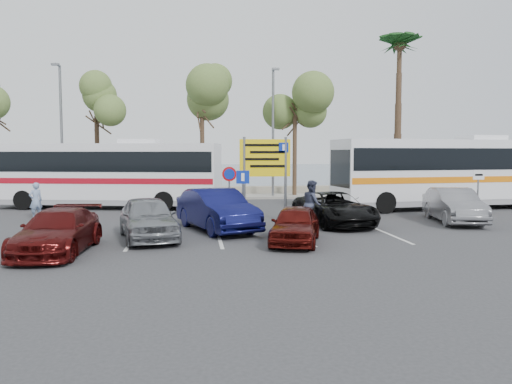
{
  "coord_description": "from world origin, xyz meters",
  "views": [
    {
      "loc": [
        -2.04,
        -18.06,
        2.93
      ],
      "look_at": [
        0.58,
        3.0,
        1.25
      ],
      "focal_mm": 35.0,
      "sensor_mm": 36.0,
      "label": 1
    }
  ],
  "objects": [
    {
      "name": "sea",
      "position": [
        0.0,
        60.0,
        0.01
      ],
      "size": [
        140.0,
        140.0,
        0.0
      ],
      "primitive_type": "plane",
      "color": "#3C4B61",
      "rests_on": "ground"
    },
    {
      "name": "lane_markings",
      "position": [
        -1.14,
        -1.0,
        0.0
      ],
      "size": [
        12.02,
        4.2,
        0.01
      ],
      "primitive_type": null,
      "color": "silver",
      "rests_on": "ground"
    },
    {
      "name": "street_lamp_left",
      "position": [
        -10.0,
        13.52,
        4.6
      ],
      "size": [
        0.45,
        1.15,
        8.01
      ],
      "color": "slate",
      "rests_on": "kerb_strip"
    },
    {
      "name": "street_lamp_right",
      "position": [
        3.0,
        13.52,
        4.6
      ],
      "size": [
        0.45,
        1.15,
        8.01
      ],
      "color": "slate",
      "rests_on": "kerb_strip"
    },
    {
      "name": "sign_taxi",
      "position": [
        9.8,
        1.49,
        1.42
      ],
      "size": [
        0.5,
        0.07,
        2.2
      ],
      "color": "slate",
      "rests_on": "ground"
    },
    {
      "name": "car_silver_a",
      "position": [
        -3.6,
        -1.0,
        0.73
      ],
      "size": [
        2.57,
        4.52,
        1.45
      ],
      "primitive_type": "imported",
      "rotation": [
        0.0,
        0.0,
        0.21
      ],
      "color": "gray",
      "rests_on": "ground"
    },
    {
      "name": "car_red",
      "position": [
        1.2,
        -2.36,
        0.61
      ],
      "size": [
        2.43,
        3.86,
        1.23
      ],
      "primitive_type": "imported",
      "rotation": [
        0.0,
        0.0,
        -0.29
      ],
      "color": "#4D0E0B",
      "rests_on": "ground"
    },
    {
      "name": "car_silver_b",
      "position": [
        8.75,
        1.5,
        0.72
      ],
      "size": [
        2.32,
        4.57,
        1.44
      ],
      "primitive_type": "imported",
      "rotation": [
        0.0,
        0.0,
        -0.19
      ],
      "color": "gray",
      "rests_on": "ground"
    },
    {
      "name": "ground",
      "position": [
        0.0,
        0.0,
        0.0
      ],
      "size": [
        120.0,
        120.0,
        0.0
      ],
      "primitive_type": "plane",
      "color": "#313033",
      "rests_on": "ground"
    },
    {
      "name": "sign_no_stop",
      "position": [
        -0.6,
        2.38,
        1.58
      ],
      "size": [
        0.6,
        0.08,
        2.35
      ],
      "color": "slate",
      "rests_on": "ground"
    },
    {
      "name": "coach_bus_left",
      "position": [
        -6.5,
        8.87,
        1.68
      ],
      "size": [
        11.88,
        4.79,
        3.62
      ],
      "color": "white",
      "rests_on": "ground"
    },
    {
      "name": "sign_parking",
      "position": [
        -0.2,
        0.79,
        1.47
      ],
      "size": [
        0.5,
        0.07,
        2.25
      ],
      "color": "slate",
      "rests_on": "ground"
    },
    {
      "name": "palm_tree",
      "position": [
        11.5,
        14.0,
        9.87
      ],
      "size": [
        4.8,
        4.8,
        11.2
      ],
      "color": "#382619",
      "rests_on": "kerb_strip"
    },
    {
      "name": "suv_black",
      "position": [
        3.6,
        1.5,
        0.66
      ],
      "size": [
        2.86,
        5.04,
        1.33
      ],
      "primitive_type": "imported",
      "rotation": [
        0.0,
        0.0,
        0.14
      ],
      "color": "black",
      "rests_on": "ground"
    },
    {
      "name": "tree_left",
      "position": [
        -8.0,
        14.0,
        6.0
      ],
      "size": [
        3.2,
        3.2,
        7.2
      ],
      "color": "#382619",
      "rests_on": "kerb_strip"
    },
    {
      "name": "seawall",
      "position": [
        0.0,
        16.0,
        0.3
      ],
      "size": [
        48.0,
        0.8,
        0.6
      ],
      "primitive_type": "cube",
      "color": "gray",
      "rests_on": "ground"
    },
    {
      "name": "kerb_strip",
      "position": [
        0.0,
        14.0,
        0.07
      ],
      "size": [
        44.0,
        2.4,
        0.15
      ],
      "primitive_type": "cube",
      "color": "gray",
      "rests_on": "ground"
    },
    {
      "name": "tree_mid",
      "position": [
        -1.5,
        14.0,
        6.65
      ],
      "size": [
        3.2,
        3.2,
        8.0
      ],
      "color": "#382619",
      "rests_on": "kerb_strip"
    },
    {
      "name": "tree_right",
      "position": [
        4.5,
        14.0,
        6.17
      ],
      "size": [
        3.2,
        3.2,
        7.4
      ],
      "color": "#382619",
      "rests_on": "kerb_strip"
    },
    {
      "name": "pedestrian_far",
      "position": [
        2.56,
        1.0,
        0.93
      ],
      "size": [
        0.75,
        0.94,
        1.85
      ],
      "primitive_type": "imported",
      "rotation": [
        0.0,
        0.0,
        1.51
      ],
      "color": "#35394F",
      "rests_on": "ground"
    },
    {
      "name": "pedestrian_near",
      "position": [
        -9.0,
        4.9,
        0.81
      ],
      "size": [
        0.7,
        0.67,
        1.61
      ],
      "primitive_type": "imported",
      "rotation": [
        0.0,
        0.0,
        3.83
      ],
      "color": "#7F95B8",
      "rests_on": "ground"
    },
    {
      "name": "direction_sign",
      "position": [
        1.0,
        3.2,
        2.43
      ],
      "size": [
        2.2,
        0.12,
        3.6
      ],
      "color": "slate",
      "rests_on": "ground"
    },
    {
      "name": "car_blue",
      "position": [
        -1.2,
        0.59,
        0.78
      ],
      "size": [
        3.19,
        5.03,
        1.57
      ],
      "primitive_type": "imported",
      "rotation": [
        0.0,
        0.0,
        0.35
      ],
      "color": "#10134C",
      "rests_on": "ground"
    },
    {
      "name": "coach_bus_right",
      "position": [
        11.18,
        6.5,
        1.77
      ],
      "size": [
        12.5,
        4.04,
        3.83
      ],
      "color": "white",
      "rests_on": "ground"
    },
    {
      "name": "car_maroon",
      "position": [
        -6.0,
        -3.05,
        0.64
      ],
      "size": [
        2.06,
        4.5,
        1.27
      ],
      "primitive_type": "imported",
      "rotation": [
        0.0,
        0.0,
        -0.06
      ],
      "color": "#4B0D0C",
      "rests_on": "ground"
    }
  ]
}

